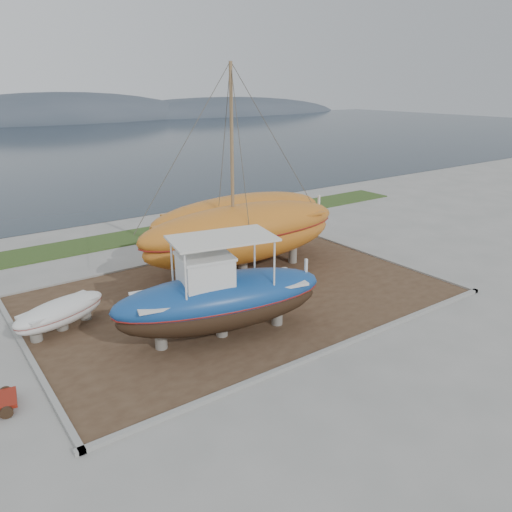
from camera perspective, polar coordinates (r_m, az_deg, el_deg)
ground at (r=20.03m, az=4.52°, el=-8.28°), size 140.00×140.00×0.00m
dirt_patch at (r=22.90m, az=-1.94°, el=-4.48°), size 18.00×12.00×0.06m
curb_frame at (r=22.88m, az=-1.94°, el=-4.38°), size 18.60×12.60×0.15m
grass_strip at (r=32.53m, az=-13.33°, el=2.27°), size 44.00×3.00×0.08m
blue_caique at (r=18.56m, az=-4.04°, el=-3.68°), size 8.50×4.14×3.93m
white_dinghy at (r=20.99m, az=-21.41°, el=-6.36°), size 4.14×2.70×1.17m
orange_sailboat at (r=23.92m, az=-1.58°, el=9.24°), size 11.02×3.67×10.06m
orange_bare_hull at (r=27.07m, az=-1.79°, el=3.21°), size 10.50×3.33×3.42m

